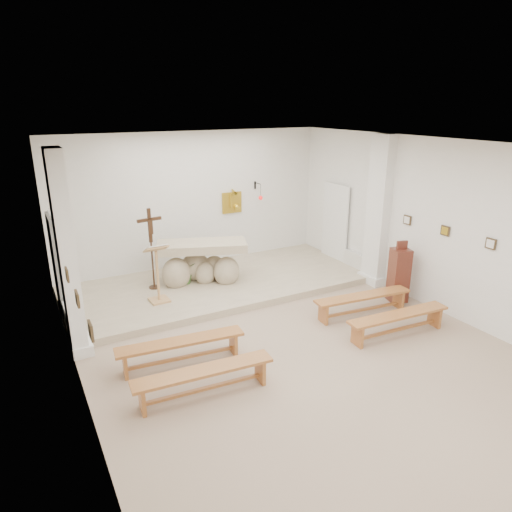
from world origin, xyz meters
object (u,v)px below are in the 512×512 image
altar (201,265)px  bench_left_second (204,376)px  bench_right_front (363,300)px  lectern (158,273)px  crucifix_stand (151,243)px  bench_right_second (398,319)px  donation_pedestal (399,275)px  bench_left_front (181,346)px

altar → bench_left_second: bearing=-91.2°
bench_right_front → lectern: bearing=153.1°
lectern → bench_right_front: (3.53, -2.32, -0.45)m
crucifix_stand → bench_right_second: size_ratio=0.86×
crucifix_stand → donation_pedestal: 5.45m
crucifix_stand → donation_pedestal: size_ratio=1.34×
donation_pedestal → bench_left_front: bearing=-161.2°
bench_left_front → donation_pedestal: bearing=8.6°
bench_right_second → bench_right_front: bearing=94.1°
lectern → crucifix_stand: 0.89m
altar → bench_right_front: 3.76m
bench_left_front → bench_right_second: bearing=-7.8°
bench_left_second → bench_right_second: (3.88, 0.00, 0.00)m
donation_pedestal → crucifix_stand: bearing=164.2°
donation_pedestal → bench_left_second: bearing=-150.3°
crucifix_stand → bench_right_second: crucifix_stand is taller
donation_pedestal → bench_left_front: donation_pedestal is taller
bench_right_front → bench_right_second: 0.98m
bench_right_front → crucifix_stand: bearing=144.2°
altar → bench_right_front: altar is taller
bench_left_second → bench_left_front: bearing=94.4°
lectern → bench_right_front: size_ratio=0.61×
donation_pedestal → bench_right_second: 1.68m
bench_left_second → bench_right_second: size_ratio=1.00×
bench_right_front → bench_left_second: size_ratio=1.00×
crucifix_stand → bench_right_front: 4.69m
bench_right_front → bench_left_second: same height
lectern → altar: bearing=25.6°
donation_pedestal → bench_right_front: donation_pedestal is taller
altar → lectern: lectern is taller
donation_pedestal → altar: bearing=158.0°
bench_left_front → altar: bearing=68.4°
crucifix_stand → bench_left_front: 3.25m
crucifix_stand → donation_pedestal: crucifix_stand is taller
lectern → crucifix_stand: (0.12, 0.77, 0.43)m
lectern → bench_left_front: 2.38m
crucifix_stand → altar: bearing=-15.2°
donation_pedestal → bench_right_second: donation_pedestal is taller
lectern → crucifix_stand: bearing=79.0°
donation_pedestal → bench_right_front: size_ratio=0.64×
bench_left_front → bench_right_front: 3.88m
crucifix_stand → bench_left_front: size_ratio=0.86×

